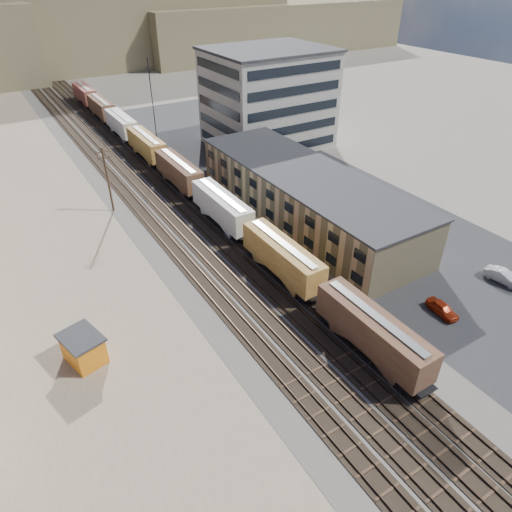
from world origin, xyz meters
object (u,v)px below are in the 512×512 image
freight_train (162,157)px  maintenance_shed (83,348)px  utility_pole_north (108,179)px  parked_car_blue (271,154)px  parked_car_red (442,309)px  parked_car_white (503,277)px

freight_train → maintenance_shed: (-23.94, -39.63, -1.23)m
utility_pole_north → parked_car_blue: size_ratio=1.74×
parked_car_red → parked_car_white: parked_car_white is taller
parked_car_red → parked_car_blue: 49.41m
freight_train → parked_car_blue: bearing=-12.7°
parked_car_red → parked_car_white: (10.92, 0.10, 0.08)m
maintenance_shed → parked_car_white: maintenance_shed is taller
maintenance_shed → parked_car_blue: size_ratio=0.84×
parked_car_white → utility_pole_north: bearing=120.5°
utility_pole_north → parked_car_blue: (32.61, 5.79, -4.50)m
parked_car_white → maintenance_shed: bearing=155.6°
maintenance_shed → parked_car_white: 47.57m
parked_car_red → utility_pole_north: bearing=124.2°
maintenance_shed → parked_car_white: (45.66, -13.32, -0.82)m
freight_train → maintenance_shed: bearing=-121.1°
parked_car_white → parked_car_blue: parked_car_blue is taller
freight_train → parked_car_red: size_ratio=30.76×
freight_train → parked_car_white: (21.72, -52.95, -2.05)m
utility_pole_north → parked_car_blue: 33.43m
utility_pole_north → parked_car_red: utility_pole_north is taller
utility_pole_north → parked_car_red: 48.76m
parked_car_red → parked_car_white: size_ratio=0.86×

